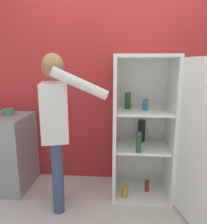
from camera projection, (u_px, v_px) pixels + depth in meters
wall_back at (110, 82)px, 2.70m from camera, size 7.00×0.06×2.55m
refrigerator at (153, 131)px, 2.35m from camera, size 0.89×1.18×1.58m
person at (56, 115)px, 2.13m from camera, size 0.72×0.56×1.59m
counter at (3, 151)px, 2.66m from camera, size 0.66×0.59×0.90m
bowl at (8, 112)px, 2.57m from camera, size 0.14×0.14×0.08m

